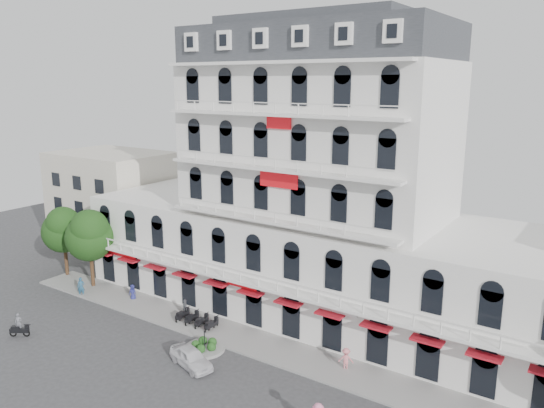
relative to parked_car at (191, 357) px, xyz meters
The scene contains 14 objects.
ground 4.30m from the parked_car, 58.37° to the right, with size 120.00×120.00×0.00m, color #38383A.
sidewalk 5.87m from the parked_car, 67.60° to the left, with size 53.00×4.00×0.16m, color gray.
main_building 17.25m from the parked_car, 81.22° to the left, with size 45.00×15.00×25.80m.
flank_building_west 32.68m from the parked_car, 149.46° to the left, with size 14.00×10.00×12.00m, color beige.
traffic_island 2.56m from the parked_car, 108.03° to the left, with size 3.20×3.20×1.60m.
parked_scooter_row 6.67m from the parked_car, 128.49° to the left, with size 4.40×1.80×1.10m, color black, non-canonical shape.
tree_west_outer 25.00m from the parked_car, 164.97° to the left, with size 4.50×4.48×7.76m.
tree_west_inner 20.25m from the parked_car, 162.59° to the left, with size 4.76×4.76×8.25m.
parked_car is the anchor object (origin of this frame).
rider_west 15.50m from the parked_car, 163.40° to the right, with size 1.48×1.13×2.06m.
pedestrian_left 14.17m from the parked_car, 155.44° to the left, with size 0.76×0.50×1.56m, color navy.
pedestrian_mid 8.48m from the parked_car, 135.97° to the left, with size 1.00×0.42×1.70m, color slate.
pedestrian_right 11.32m from the parked_car, 31.35° to the left, with size 1.10×0.63×1.71m, color #E17780.
pedestrian_far 18.17m from the parked_car, 168.14° to the left, with size 0.69×0.46×1.91m, color #265372.
Camera 1 is at (22.47, -22.33, 20.48)m, focal length 35.00 mm.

